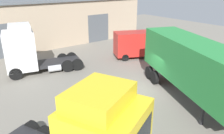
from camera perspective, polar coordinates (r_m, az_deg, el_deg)
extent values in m
plane|color=slate|center=(16.66, 7.74, -5.76)|extent=(60.00, 60.00, 0.00)
cube|color=tan|center=(29.99, -15.96, 11.16)|extent=(24.79, 6.41, 5.39)
cube|color=#565B60|center=(29.67, -16.52, 16.52)|extent=(25.29, 6.91, 0.25)
cube|color=#4C5156|center=(25.64, -24.46, 6.44)|extent=(3.20, 0.08, 3.60)
cube|color=#4C5156|center=(29.82, -3.56, 10.12)|extent=(3.20, 0.08, 3.60)
cube|color=silver|center=(20.08, -22.91, 4.01)|extent=(2.90, 2.98, 3.23)
cube|color=silver|center=(19.66, -23.11, 9.38)|extent=(2.11, 2.42, 0.60)
cube|color=black|center=(19.95, -26.51, 5.29)|extent=(0.55, 2.06, 1.16)
cube|color=#232326|center=(20.77, -13.68, 1.30)|extent=(4.26, 2.83, 0.24)
cylinder|color=#B2B2B7|center=(19.81, -14.78, -0.31)|extent=(1.20, 0.79, 0.56)
cylinder|color=black|center=(19.54, -23.85, -1.62)|extent=(1.09, 0.53, 1.05)
cylinder|color=black|center=(21.61, -24.00, 0.46)|extent=(1.09, 0.53, 1.05)
cylinder|color=black|center=(19.89, -11.49, 0.22)|extent=(1.09, 0.53, 1.05)
cylinder|color=black|center=(21.92, -12.79, 2.10)|extent=(1.09, 0.53, 1.05)
cylinder|color=black|center=(20.08, -8.99, 0.59)|extent=(1.09, 0.53, 1.05)
cylinder|color=black|center=(22.09, -10.51, 2.42)|extent=(1.09, 0.53, 1.05)
cube|color=#28843D|center=(14.85, 20.34, 1.10)|extent=(5.95, 9.81, 2.77)
cube|color=#232326|center=(15.39, 19.64, -4.16)|extent=(5.26, 9.53, 0.24)
cube|color=#232326|center=(13.45, 22.47, -11.68)|extent=(0.21, 0.21, 1.11)
cylinder|color=black|center=(18.51, 17.21, -1.93)|extent=(0.68, 1.10, 1.06)
cylinder|color=black|center=(17.50, 11.03, -2.69)|extent=(0.68, 1.10, 1.06)
cylinder|color=black|center=(19.29, 15.71, -0.81)|extent=(0.68, 1.10, 1.06)
cylinder|color=black|center=(18.33, 9.72, -1.48)|extent=(0.68, 1.10, 1.06)
cube|color=yellow|center=(6.89, -3.31, -7.86)|extent=(2.61, 2.41, 0.60)
cylinder|color=black|center=(12.29, -20.08, -15.15)|extent=(0.67, 0.99, 0.95)
cube|color=red|center=(23.33, 7.29, 6.25)|extent=(5.66, 3.97, 2.39)
cube|color=red|center=(24.40, 12.32, 4.78)|extent=(1.63, 2.19, 0.90)
cube|color=black|center=(23.93, 11.67, 7.55)|extent=(0.75, 1.57, 0.86)
cylinder|color=black|center=(25.08, 10.50, 4.29)|extent=(0.78, 0.57, 0.72)
cylinder|color=black|center=(23.61, 12.10, 3.10)|extent=(0.78, 0.57, 0.72)
cylinder|color=black|center=(23.88, 2.28, 3.77)|extent=(0.78, 0.57, 0.72)
cylinder|color=black|center=(22.33, 3.42, 2.50)|extent=(0.78, 0.57, 0.72)
cube|color=black|center=(20.77, 26.67, -2.30)|extent=(0.40, 0.40, 0.04)
cone|color=orange|center=(20.68, 26.78, -1.65)|extent=(0.36, 0.36, 0.55)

